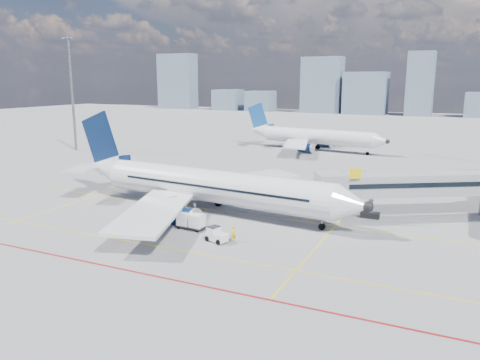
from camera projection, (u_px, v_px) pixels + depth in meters
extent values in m
plane|color=gray|center=(191.00, 229.00, 51.13)|extent=(420.00, 420.00, 0.00)
cube|color=#DBC60B|center=(224.00, 211.00, 58.22)|extent=(60.00, 0.18, 0.01)
cube|color=#DBC60B|center=(159.00, 247.00, 45.81)|extent=(80.00, 0.15, 0.01)
cube|color=#DBC60B|center=(321.00, 242.00, 47.12)|extent=(0.15, 28.00, 0.01)
cube|color=#DBC60B|center=(99.00, 195.00, 66.48)|extent=(0.15, 30.00, 0.01)
cube|color=maroon|center=(120.00, 269.00, 40.49)|extent=(90.00, 0.25, 0.01)
cube|color=#9B9EA3|center=(422.00, 184.00, 55.43)|extent=(20.84, 13.93, 2.60)
cube|color=black|center=(422.00, 183.00, 55.39)|extent=(20.52, 13.82, 0.55)
cube|color=#9B9EA3|center=(331.00, 186.00, 54.37)|extent=(4.49, 4.56, 3.00)
cube|color=black|center=(370.00, 215.00, 55.38)|extent=(2.20, 1.00, 0.70)
cylinder|color=slate|center=(371.00, 204.00, 55.09)|extent=(0.56, 0.56, 2.70)
cube|color=#DBC60B|center=(355.00, 173.00, 52.66)|extent=(1.26, 0.82, 1.20)
cylinder|color=slate|center=(72.00, 96.00, 106.68)|extent=(0.56, 0.56, 25.00)
cube|color=slate|center=(68.00, 38.00, 104.03)|extent=(3.20, 0.40, 0.50)
cube|color=#ABADB2|center=(63.00, 38.00, 104.30)|extent=(0.60, 0.15, 0.35)
cube|color=#ABADB2|center=(67.00, 38.00, 103.81)|extent=(0.60, 0.15, 0.35)
cube|color=#ABADB2|center=(71.00, 38.00, 103.31)|extent=(0.60, 0.15, 0.35)
cube|color=slate|center=(178.00, 81.00, 266.73)|extent=(21.52, 9.37, 30.53)
cube|color=slate|center=(228.00, 100.00, 255.53)|extent=(13.94, 12.38, 10.94)
cube|color=slate|center=(261.00, 101.00, 247.57)|extent=(13.35, 12.74, 10.38)
cube|color=slate|center=(322.00, 85.00, 232.18)|extent=(19.66, 10.29, 27.25)
cube|color=slate|center=(366.00, 93.00, 224.07)|extent=(19.55, 15.30, 19.84)
cube|color=slate|center=(420.00, 84.00, 213.11)|extent=(11.26, 15.38, 28.66)
cylinder|color=silver|center=(214.00, 186.00, 57.22)|extent=(31.45, 6.97, 4.06)
cone|color=silver|center=(354.00, 205.00, 48.58)|extent=(4.11, 4.39, 4.06)
sphere|color=black|center=(368.00, 207.00, 47.86)|extent=(1.25, 1.25, 1.14)
cone|color=silver|center=(103.00, 167.00, 66.47)|extent=(7.01, 4.66, 4.06)
cube|color=black|center=(342.00, 198.00, 49.13)|extent=(1.70, 1.70, 0.47)
cube|color=silver|center=(241.00, 180.00, 66.13)|extent=(13.14, 17.61, 0.60)
cube|color=silver|center=(154.00, 211.00, 50.33)|extent=(10.61, 17.99, 0.60)
cylinder|color=#08193D|center=(236.00, 194.00, 63.08)|extent=(3.95, 2.73, 2.39)
cylinder|color=#08193D|center=(181.00, 216.00, 52.90)|extent=(3.95, 2.73, 2.39)
cylinder|color=#ABADB2|center=(248.00, 196.00, 62.10)|extent=(0.59, 2.48, 2.45)
cylinder|color=#ABADB2|center=(195.00, 219.00, 51.92)|extent=(0.59, 2.48, 2.45)
cube|color=#08193D|center=(101.00, 142.00, 65.71)|extent=(7.13, 1.00, 8.87)
cube|color=#08193D|center=(115.00, 161.00, 65.00)|extent=(5.87, 0.86, 2.24)
cube|color=silver|center=(118.00, 161.00, 69.40)|extent=(5.45, 6.61, 0.23)
cube|color=silver|center=(82.00, 168.00, 63.79)|extent=(4.65, 6.47, 0.23)
cylinder|color=slate|center=(322.00, 222.00, 50.78)|extent=(0.31, 0.31, 1.80)
cylinder|color=black|center=(322.00, 227.00, 50.89)|extent=(0.78, 0.35, 0.76)
cylinder|color=slate|center=(219.00, 200.00, 60.54)|extent=(0.35, 0.35, 1.60)
cylinder|color=black|center=(219.00, 202.00, 60.61)|extent=(1.06, 0.74, 1.00)
cylinder|color=slate|center=(194.00, 210.00, 55.98)|extent=(0.35, 0.35, 1.60)
cylinder|color=black|center=(195.00, 212.00, 56.04)|extent=(1.06, 0.74, 1.00)
cube|color=black|center=(226.00, 181.00, 58.60)|extent=(25.48, 2.50, 0.27)
cube|color=black|center=(208.00, 187.00, 55.21)|extent=(25.48, 2.50, 0.27)
cylinder|color=silver|center=(317.00, 136.00, 107.66)|extent=(26.82, 7.70, 3.46)
cone|color=silver|center=(382.00, 141.00, 99.46)|extent=(3.71, 3.93, 3.46)
sphere|color=black|center=(387.00, 141.00, 98.77)|extent=(1.12, 1.12, 0.98)
cone|color=silver|center=(258.00, 130.00, 116.45)|extent=(6.16, 4.33, 3.46)
cube|color=black|center=(376.00, 138.00, 99.99)|extent=(1.53, 1.53, 0.40)
cube|color=silver|center=(326.00, 137.00, 115.05)|extent=(11.90, 14.77, 0.51)
cube|color=silver|center=(296.00, 144.00, 102.14)|extent=(8.19, 15.33, 0.51)
cylinder|color=#08193D|center=(325.00, 143.00, 112.50)|extent=(3.48, 2.53, 2.04)
cylinder|color=#08193D|center=(305.00, 148.00, 104.18)|extent=(3.48, 2.53, 2.04)
cylinder|color=#ABADB2|center=(331.00, 143.00, 111.57)|extent=(0.64, 2.12, 2.09)
cylinder|color=#ABADB2|center=(312.00, 148.00, 103.25)|extent=(0.64, 2.12, 2.09)
cube|color=navy|center=(258.00, 118.00, 115.81)|extent=(6.05, 1.26, 7.56)
cube|color=navy|center=(265.00, 127.00, 115.08)|extent=(4.98, 1.07, 1.91)
cube|color=silver|center=(263.00, 128.00, 118.87)|extent=(4.85, 5.63, 0.20)
cube|color=silver|center=(251.00, 130.00, 114.29)|extent=(3.69, 5.43, 0.20)
cylinder|color=black|center=(318.00, 147.00, 110.60)|extent=(1.09, 0.80, 1.00)
cylinder|color=black|center=(309.00, 149.00, 106.87)|extent=(1.09, 0.80, 1.00)
cylinder|color=black|center=(367.00, 153.00, 101.68)|extent=(0.80, 0.40, 0.76)
cube|color=silver|center=(217.00, 236.00, 47.14)|extent=(2.49, 1.83, 0.81)
cube|color=silver|center=(214.00, 230.00, 47.28)|extent=(1.32, 1.41, 0.61)
cube|color=black|center=(214.00, 228.00, 47.24)|extent=(1.21, 1.34, 0.35)
cylinder|color=black|center=(207.00, 239.00, 47.34)|extent=(0.61, 0.38, 0.57)
cylinder|color=black|center=(215.00, 236.00, 48.13)|extent=(0.61, 0.38, 0.57)
cylinder|color=black|center=(219.00, 242.00, 46.26)|extent=(0.61, 0.38, 0.57)
cylinder|color=black|center=(226.00, 240.00, 47.06)|extent=(0.61, 0.38, 0.57)
cube|color=black|center=(191.00, 227.00, 51.22)|extent=(3.31, 1.65, 0.16)
cube|color=silver|center=(185.00, 219.00, 51.44)|extent=(1.48, 1.44, 1.39)
cube|color=silver|center=(197.00, 221.00, 50.68)|extent=(1.48, 1.44, 1.39)
cylinder|color=black|center=(178.00, 228.00, 51.31)|extent=(0.29, 0.14, 0.29)
cylinder|color=black|center=(185.00, 225.00, 52.38)|extent=(0.29, 0.14, 0.29)
cylinder|color=black|center=(197.00, 231.00, 50.12)|extent=(0.29, 0.14, 0.29)
cylinder|color=black|center=(204.00, 228.00, 51.20)|extent=(0.29, 0.14, 0.29)
cube|color=black|center=(156.00, 207.00, 58.72)|extent=(4.39, 2.85, 0.69)
cube|color=black|center=(159.00, 200.00, 57.95)|extent=(5.86, 3.03, 1.81)
cube|color=#DBC60B|center=(163.00, 199.00, 58.32)|extent=(5.56, 2.19, 1.89)
cube|color=#DBC60B|center=(156.00, 201.00, 57.58)|extent=(5.56, 2.19, 1.89)
cylinder|color=black|center=(145.00, 206.00, 59.39)|extent=(0.64, 0.43, 0.59)
cylinder|color=black|center=(154.00, 204.00, 60.32)|extent=(0.64, 0.43, 0.59)
cylinder|color=black|center=(159.00, 211.00, 57.17)|extent=(0.64, 0.43, 0.59)
cylinder|color=black|center=(168.00, 209.00, 58.11)|extent=(0.64, 0.43, 0.59)
imported|color=gold|center=(234.00, 234.00, 47.19)|extent=(0.64, 0.72, 1.66)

